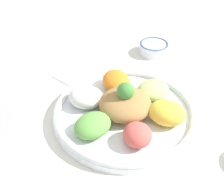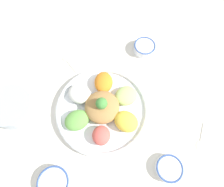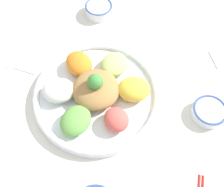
% 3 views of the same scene
% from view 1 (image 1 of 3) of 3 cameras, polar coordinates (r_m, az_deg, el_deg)
% --- Properties ---
extents(ground_plane, '(2.40, 2.40, 0.00)m').
position_cam_1_polar(ground_plane, '(0.89, 3.90, -3.73)').
color(ground_plane, silver).
extents(salad_platter, '(0.40, 0.40, 0.12)m').
position_cam_1_polar(salad_platter, '(0.86, 2.35, -2.97)').
color(salad_platter, white).
rests_on(salad_platter, ground_plane).
extents(rice_bowl_blue, '(0.10, 0.10, 0.04)m').
position_cam_1_polar(rice_bowl_blue, '(1.16, 7.65, 8.32)').
color(rice_bowl_blue, white).
rests_on(rice_bowl_blue, ground_plane).
extents(serving_spoon_main, '(0.09, 0.11, 0.01)m').
position_cam_1_polar(serving_spoon_main, '(1.05, -10.47, 3.09)').
color(serving_spoon_main, beige).
rests_on(serving_spoon_main, ground_plane).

